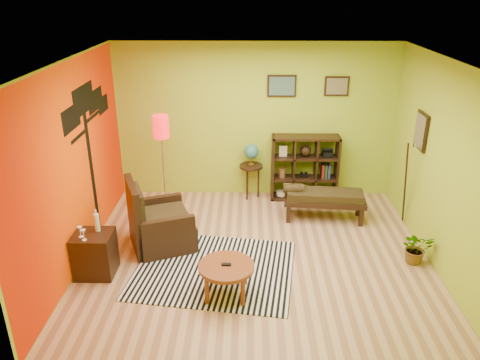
{
  "coord_description": "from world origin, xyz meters",
  "views": [
    {
      "loc": [
        -0.13,
        -5.89,
        3.71
      ],
      "look_at": [
        -0.24,
        0.38,
        1.05
      ],
      "focal_mm": 35.0,
      "sensor_mm": 36.0,
      "label": 1
    }
  ],
  "objects_px": {
    "globe_table": "(251,158)",
    "potted_plant": "(416,251)",
    "side_cabinet": "(95,254)",
    "coffee_table": "(226,269)",
    "cube_shelf": "(305,168)",
    "armchair": "(158,226)",
    "bench": "(322,197)",
    "floor_lamp": "(161,136)"
  },
  "relations": [
    {
      "from": "globe_table",
      "to": "cube_shelf",
      "type": "bearing_deg",
      "value": -1.16
    },
    {
      "from": "coffee_table",
      "to": "floor_lamp",
      "type": "relative_size",
      "value": 0.4
    },
    {
      "from": "coffee_table",
      "to": "potted_plant",
      "type": "distance_m",
      "value": 2.78
    },
    {
      "from": "armchair",
      "to": "side_cabinet",
      "type": "bearing_deg",
      "value": -133.49
    },
    {
      "from": "armchair",
      "to": "bench",
      "type": "xyz_separation_m",
      "value": [
        2.6,
        0.92,
        0.07
      ]
    },
    {
      "from": "globe_table",
      "to": "potted_plant",
      "type": "height_order",
      "value": "globe_table"
    },
    {
      "from": "coffee_table",
      "to": "armchair",
      "type": "bearing_deg",
      "value": 132.27
    },
    {
      "from": "coffee_table",
      "to": "side_cabinet",
      "type": "bearing_deg",
      "value": 166.56
    },
    {
      "from": "armchair",
      "to": "floor_lamp",
      "type": "bearing_deg",
      "value": 92.0
    },
    {
      "from": "globe_table",
      "to": "bench",
      "type": "relative_size",
      "value": 0.75
    },
    {
      "from": "bench",
      "to": "cube_shelf",
      "type": "bearing_deg",
      "value": 104.06
    },
    {
      "from": "globe_table",
      "to": "cube_shelf",
      "type": "relative_size",
      "value": 0.86
    },
    {
      "from": "side_cabinet",
      "to": "globe_table",
      "type": "relative_size",
      "value": 0.9
    },
    {
      "from": "coffee_table",
      "to": "armchair",
      "type": "xyz_separation_m",
      "value": [
        -1.09,
        1.2,
        -0.05
      ]
    },
    {
      "from": "bench",
      "to": "potted_plant",
      "type": "relative_size",
      "value": 2.93
    },
    {
      "from": "coffee_table",
      "to": "globe_table",
      "type": "distance_m",
      "value": 3.0
    },
    {
      "from": "floor_lamp",
      "to": "bench",
      "type": "xyz_separation_m",
      "value": [
        2.63,
        -0.01,
        -1.05
      ]
    },
    {
      "from": "coffee_table",
      "to": "bench",
      "type": "relative_size",
      "value": 0.51
    },
    {
      "from": "cube_shelf",
      "to": "potted_plant",
      "type": "xyz_separation_m",
      "value": [
        1.36,
        -2.15,
        -0.42
      ]
    },
    {
      "from": "coffee_table",
      "to": "cube_shelf",
      "type": "relative_size",
      "value": 0.59
    },
    {
      "from": "coffee_table",
      "to": "potted_plant",
      "type": "relative_size",
      "value": 1.5
    },
    {
      "from": "armchair",
      "to": "side_cabinet",
      "type": "distance_m",
      "value": 1.05
    },
    {
      "from": "bench",
      "to": "potted_plant",
      "type": "height_order",
      "value": "bench"
    },
    {
      "from": "cube_shelf",
      "to": "bench",
      "type": "height_order",
      "value": "cube_shelf"
    },
    {
      "from": "armchair",
      "to": "floor_lamp",
      "type": "relative_size",
      "value": 0.64
    },
    {
      "from": "cube_shelf",
      "to": "potted_plant",
      "type": "height_order",
      "value": "cube_shelf"
    },
    {
      "from": "cube_shelf",
      "to": "bench",
      "type": "relative_size",
      "value": 0.86
    },
    {
      "from": "cube_shelf",
      "to": "side_cabinet",
      "type": "bearing_deg",
      "value": -141.18
    },
    {
      "from": "potted_plant",
      "to": "bench",
      "type": "bearing_deg",
      "value": 130.91
    },
    {
      "from": "floor_lamp",
      "to": "cube_shelf",
      "type": "bearing_deg",
      "value": 18.66
    },
    {
      "from": "cube_shelf",
      "to": "globe_table",
      "type": "bearing_deg",
      "value": 178.84
    },
    {
      "from": "cube_shelf",
      "to": "bench",
      "type": "distance_m",
      "value": 0.87
    },
    {
      "from": "armchair",
      "to": "potted_plant",
      "type": "relative_size",
      "value": 2.4
    },
    {
      "from": "armchair",
      "to": "globe_table",
      "type": "distance_m",
      "value": 2.3
    },
    {
      "from": "globe_table",
      "to": "cube_shelf",
      "type": "distance_m",
      "value": 1.0
    },
    {
      "from": "armchair",
      "to": "floor_lamp",
      "type": "height_order",
      "value": "floor_lamp"
    },
    {
      "from": "armchair",
      "to": "bench",
      "type": "relative_size",
      "value": 0.82
    },
    {
      "from": "side_cabinet",
      "to": "floor_lamp",
      "type": "height_order",
      "value": "floor_lamp"
    },
    {
      "from": "potted_plant",
      "to": "side_cabinet",
      "type": "bearing_deg",
      "value": -175.46
    },
    {
      "from": "bench",
      "to": "potted_plant",
      "type": "xyz_separation_m",
      "value": [
        1.15,
        -1.33,
        -0.21
      ]
    },
    {
      "from": "globe_table",
      "to": "bench",
      "type": "distance_m",
      "value": 1.51
    },
    {
      "from": "coffee_table",
      "to": "armchair",
      "type": "distance_m",
      "value": 1.62
    }
  ]
}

